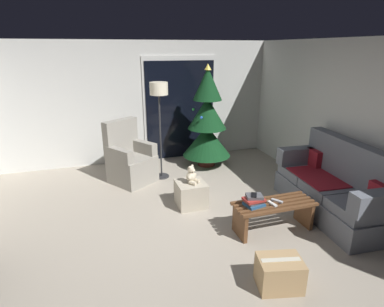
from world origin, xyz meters
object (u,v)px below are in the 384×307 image
(christmas_tree, at_px, (207,123))
(floor_lamp, at_px, (159,98))
(ottoman, at_px, (191,194))
(cell_phone, at_px, (254,195))
(armchair, at_px, (130,160))
(cardboard_box_taped_mid_floor, at_px, (279,273))
(remote_white, at_px, (272,204))
(teddy_bear_cream, at_px, (192,176))
(couch, at_px, (335,188))
(remote_silver, at_px, (277,201))
(coffee_table, at_px, (274,212))
(book_stack, at_px, (254,201))

(christmas_tree, xyz_separation_m, floor_lamp, (-1.04, -0.35, 0.59))
(ottoman, bearing_deg, cell_phone, -61.18)
(armchair, relative_size, cardboard_box_taped_mid_floor, 2.24)
(christmas_tree, relative_size, ottoman, 4.70)
(remote_white, distance_m, teddy_bear_cream, 1.29)
(remote_white, relative_size, floor_lamp, 0.09)
(couch, distance_m, floor_lamp, 3.20)
(remote_silver, bearing_deg, christmas_tree, 57.17)
(teddy_bear_cream, bearing_deg, couch, -23.70)
(couch, bearing_deg, armchair, 142.33)
(remote_white, bearing_deg, floor_lamp, -75.94)
(christmas_tree, bearing_deg, teddy_bear_cream, -117.52)
(coffee_table, height_order, teddy_bear_cream, teddy_bear_cream)
(remote_silver, distance_m, teddy_bear_cream, 1.32)
(armchair, bearing_deg, teddy_bear_cream, -57.89)
(remote_white, xyz_separation_m, christmas_tree, (0.06, 2.64, 0.49))
(floor_lamp, bearing_deg, armchair, -179.23)
(book_stack, bearing_deg, couch, 5.20)
(remote_silver, xyz_separation_m, ottoman, (-0.89, 0.99, -0.23))
(coffee_table, distance_m, book_stack, 0.36)
(ottoman, xyz_separation_m, teddy_bear_cream, (0.01, -0.01, 0.31))
(christmas_tree, distance_m, cardboard_box_taped_mid_floor, 3.66)
(armchair, bearing_deg, remote_white, -55.58)
(cell_phone, relative_size, cardboard_box_taped_mid_floor, 0.29)
(book_stack, xyz_separation_m, christmas_tree, (0.30, 2.58, 0.43))
(cardboard_box_taped_mid_floor, bearing_deg, coffee_table, 62.01)
(cell_phone, xyz_separation_m, armchair, (-1.32, 2.22, -0.16))
(floor_lamp, xyz_separation_m, teddy_bear_cream, (0.20, -1.26, -1.00))
(remote_white, relative_size, remote_silver, 1.00)
(coffee_table, relative_size, floor_lamp, 0.62)
(book_stack, height_order, armchair, armchair)
(couch, bearing_deg, ottoman, 156.17)
(couch, xyz_separation_m, armchair, (-2.72, 2.10, 0.00))
(coffee_table, relative_size, remote_silver, 7.05)
(remote_white, distance_m, floor_lamp, 2.71)
(floor_lamp, bearing_deg, christmas_tree, 18.53)
(cell_phone, height_order, ottoman, cell_phone)
(christmas_tree, bearing_deg, book_stack, -96.57)
(remote_white, xyz_separation_m, floor_lamp, (-0.98, 2.29, 1.08))
(coffee_table, distance_m, ottoman, 1.31)
(remote_silver, xyz_separation_m, cardboard_box_taped_mid_floor, (-0.55, -0.97, -0.26))
(book_stack, height_order, cardboard_box_taped_mid_floor, book_stack)
(coffee_table, xyz_separation_m, remote_silver, (0.05, 0.01, 0.15))
(armchair, distance_m, ottoman, 1.48)
(couch, height_order, armchair, armchair)
(couch, height_order, remote_silver, couch)
(coffee_table, relative_size, remote_white, 7.05)
(teddy_bear_cream, bearing_deg, ottoman, 130.10)
(couch, relative_size, remote_white, 12.77)
(coffee_table, distance_m, cell_phone, 0.42)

